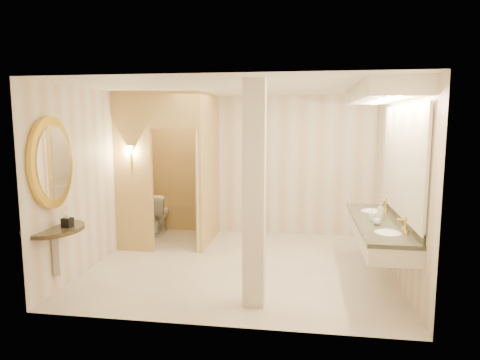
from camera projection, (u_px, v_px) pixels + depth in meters
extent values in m
plane|color=silver|center=(242.00, 265.00, 6.62)|extent=(4.50, 4.50, 0.00)
plane|color=white|center=(242.00, 88.00, 6.25)|extent=(4.50, 4.50, 0.00)
cube|color=beige|center=(256.00, 166.00, 8.39)|extent=(4.50, 0.02, 2.70)
cube|color=beige|center=(214.00, 205.00, 4.48)|extent=(4.50, 0.02, 2.70)
cube|color=beige|center=(101.00, 176.00, 6.77)|extent=(0.02, 4.00, 2.70)
cube|color=beige|center=(397.00, 182.00, 6.10)|extent=(0.02, 4.00, 2.70)
cube|color=tan|center=(208.00, 169.00, 7.78)|extent=(0.10, 1.50, 2.70)
cube|color=tan|center=(133.00, 173.00, 7.21)|extent=(0.65, 0.10, 2.70)
cube|color=tan|center=(173.00, 110.00, 6.96)|extent=(0.80, 0.10, 0.60)
cube|color=beige|center=(200.00, 188.00, 7.48)|extent=(0.20, 0.79, 2.10)
cylinder|color=gold|center=(131.00, 161.00, 7.11)|extent=(0.03, 0.03, 0.30)
cone|color=beige|center=(131.00, 149.00, 7.08)|extent=(0.14, 0.14, 0.14)
cube|color=beige|center=(378.00, 231.00, 5.84)|extent=(0.60, 2.34, 0.24)
cube|color=black|center=(379.00, 222.00, 5.83)|extent=(0.64, 2.38, 0.05)
cube|color=black|center=(401.00, 218.00, 5.77)|extent=(0.03, 2.34, 0.10)
ellipsoid|color=white|center=(388.00, 236.00, 5.21)|extent=(0.40, 0.44, 0.15)
cylinder|color=gold|center=(405.00, 226.00, 5.16)|extent=(0.03, 0.03, 0.22)
ellipsoid|color=white|center=(372.00, 214.00, 6.45)|extent=(0.40, 0.44, 0.15)
cylinder|color=gold|center=(386.00, 206.00, 6.40)|extent=(0.03, 0.03, 0.22)
cube|color=white|center=(403.00, 160.00, 5.67)|extent=(0.03, 2.34, 1.40)
cube|color=beige|center=(385.00, 92.00, 5.59)|extent=(0.75, 2.54, 0.22)
cylinder|color=black|center=(54.00, 229.00, 5.46)|extent=(0.89, 0.89, 0.05)
cube|color=beige|center=(58.00, 252.00, 5.50)|extent=(0.10, 0.10, 0.60)
cylinder|color=gold|center=(51.00, 163.00, 5.34)|extent=(0.07, 0.89, 0.89)
cylinder|color=white|center=(54.00, 163.00, 5.34)|extent=(0.02, 0.72, 0.72)
cube|color=beige|center=(254.00, 195.00, 5.05)|extent=(0.25, 0.25, 2.70)
cube|color=black|center=(68.00, 222.00, 5.46)|extent=(0.13, 0.13, 0.12)
imported|color=white|center=(157.00, 213.00, 8.50)|extent=(0.52, 0.83, 0.81)
imported|color=beige|center=(372.00, 216.00, 5.80)|extent=(0.08, 0.08, 0.14)
imported|color=silver|center=(377.00, 220.00, 5.57)|extent=(0.11, 0.11, 0.13)
imported|color=#C6B28C|center=(380.00, 211.00, 5.86)|extent=(0.11, 0.11, 0.23)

